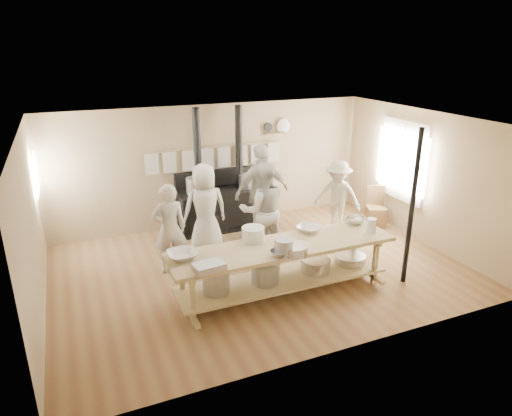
# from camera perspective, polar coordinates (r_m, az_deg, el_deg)

# --- Properties ---
(ground) EXTENTS (7.00, 7.00, 0.00)m
(ground) POSITION_cam_1_polar(r_m,az_deg,el_deg) (8.18, 0.48, -7.62)
(ground) COLOR brown
(ground) RESTS_ON ground
(room_shell) EXTENTS (7.00, 7.00, 7.00)m
(room_shell) POSITION_cam_1_polar(r_m,az_deg,el_deg) (7.57, 0.52, 3.33)
(room_shell) COLOR tan
(room_shell) RESTS_ON ground
(window_right) EXTENTS (0.09, 1.50, 1.65)m
(window_right) POSITION_cam_1_polar(r_m,az_deg,el_deg) (9.92, 17.87, 5.65)
(window_right) COLOR beige
(window_right) RESTS_ON ground
(left_opening) EXTENTS (0.00, 0.90, 0.90)m
(left_opening) POSITION_cam_1_polar(r_m,az_deg,el_deg) (8.94, -25.84, 3.76)
(left_opening) COLOR white
(left_opening) RESTS_ON ground
(stove) EXTENTS (1.90, 0.75, 2.60)m
(stove) POSITION_cam_1_polar(r_m,az_deg,el_deg) (9.79, -4.48, 0.41)
(stove) COLOR black
(stove) RESTS_ON ground
(towel_rail) EXTENTS (3.00, 0.04, 0.47)m
(towel_rail) POSITION_cam_1_polar(r_m,az_deg,el_deg) (9.76, -5.14, 6.64)
(towel_rail) COLOR tan
(towel_rail) RESTS_ON ground
(back_wall_shelf) EXTENTS (0.63, 0.14, 0.32)m
(back_wall_shelf) POSITION_cam_1_polar(r_m,az_deg,el_deg) (10.23, 2.65, 9.90)
(back_wall_shelf) COLOR tan
(back_wall_shelf) RESTS_ON ground
(prep_table) EXTENTS (3.60, 0.90, 0.85)m
(prep_table) POSITION_cam_1_polar(r_m,az_deg,el_deg) (7.22, 3.30, -7.01)
(prep_table) COLOR tan
(prep_table) RESTS_ON ground
(support_post) EXTENTS (0.08, 0.08, 2.60)m
(support_post) POSITION_cam_1_polar(r_m,az_deg,el_deg) (7.66, 18.90, -0.11)
(support_post) COLOR black
(support_post) RESTS_ON ground
(cook_far_left) EXTENTS (0.60, 0.41, 1.60)m
(cook_far_left) POSITION_cam_1_polar(r_m,az_deg,el_deg) (7.93, -10.76, -2.57)
(cook_far_left) COLOR beige
(cook_far_left) RESTS_ON ground
(cook_left) EXTENTS (1.01, 0.86, 1.81)m
(cook_left) POSITION_cam_1_polar(r_m,az_deg,el_deg) (8.33, 0.92, -0.31)
(cook_left) COLOR beige
(cook_left) RESTS_ON ground
(cook_center) EXTENTS (0.84, 0.55, 1.72)m
(cook_center) POSITION_cam_1_polar(r_m,az_deg,el_deg) (8.60, -6.39, -0.07)
(cook_center) COLOR beige
(cook_center) RESTS_ON ground
(cook_right) EXTENTS (1.17, 0.53, 1.96)m
(cook_right) POSITION_cam_1_polar(r_m,az_deg,el_deg) (9.07, 0.76, 1.93)
(cook_right) COLOR beige
(cook_right) RESTS_ON ground
(cook_by_window) EXTENTS (1.10, 1.08, 1.52)m
(cook_by_window) POSITION_cam_1_polar(r_m,az_deg,el_deg) (9.73, 10.15, 1.49)
(cook_by_window) COLOR beige
(cook_by_window) RESTS_ON ground
(chair) EXTENTS (0.53, 0.53, 0.86)m
(chair) POSITION_cam_1_polar(r_m,az_deg,el_deg) (10.31, 14.72, -0.77)
(chair) COLOR brown
(chair) RESTS_ON ground
(bowl_white_a) EXTENTS (0.46, 0.46, 0.11)m
(bowl_white_a) POSITION_cam_1_polar(r_m,az_deg,el_deg) (6.70, -9.18, -5.83)
(bowl_white_a) COLOR white
(bowl_white_a) RESTS_ON prep_table
(bowl_steel_a) EXTENTS (0.36, 0.36, 0.09)m
(bowl_steel_a) POSITION_cam_1_polar(r_m,az_deg,el_deg) (6.70, 2.93, -5.68)
(bowl_steel_a) COLOR silver
(bowl_steel_a) RESTS_ON prep_table
(bowl_white_b) EXTENTS (0.53, 0.53, 0.09)m
(bowl_white_b) POSITION_cam_1_polar(r_m,az_deg,el_deg) (7.60, 6.59, -2.55)
(bowl_white_b) COLOR white
(bowl_white_b) RESTS_ON prep_table
(bowl_steel_b) EXTENTS (0.36, 0.36, 0.10)m
(bowl_steel_b) POSITION_cam_1_polar(r_m,az_deg,el_deg) (8.07, 12.30, -1.50)
(bowl_steel_b) COLOR silver
(bowl_steel_b) RESTS_ON prep_table
(roasting_pan) EXTENTS (0.45, 0.33, 0.09)m
(roasting_pan) POSITION_cam_1_polar(r_m,az_deg,el_deg) (6.35, -5.90, -7.27)
(roasting_pan) COLOR #B2B2B7
(roasting_pan) RESTS_ON prep_table
(mixing_bowl_large) EXTENTS (0.52, 0.52, 0.14)m
(mixing_bowl_large) POSITION_cam_1_polar(r_m,az_deg,el_deg) (6.79, 4.72, -5.14)
(mixing_bowl_large) COLOR silver
(mixing_bowl_large) RESTS_ON prep_table
(bucket_galv) EXTENTS (0.30, 0.30, 0.26)m
(bucket_galv) POSITION_cam_1_polar(r_m,az_deg,el_deg) (6.69, 3.51, -4.92)
(bucket_galv) COLOR gray
(bucket_galv) RESTS_ON prep_table
(deep_bowl_enamel) EXTENTS (0.42, 0.42, 0.22)m
(deep_bowl_enamel) POSITION_cam_1_polar(r_m,az_deg,el_deg) (7.17, -0.36, -3.28)
(deep_bowl_enamel) COLOR white
(deep_bowl_enamel) RESTS_ON prep_table
(pitcher) EXTENTS (0.18, 0.18, 0.25)m
(pitcher) POSITION_cam_1_polar(r_m,az_deg,el_deg) (7.69, 14.20, -2.16)
(pitcher) COLOR white
(pitcher) RESTS_ON prep_table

